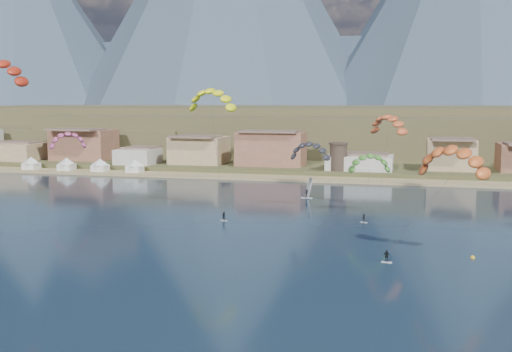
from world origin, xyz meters
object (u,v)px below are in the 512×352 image
(watchtower, at_px, (338,156))
(windsurfer, at_px, (308,192))
(kitesurfer_green, at_px, (370,160))
(buoy, at_px, (473,258))
(kitesurfer_orange, at_px, (453,156))
(kitesurfer_yellow, at_px, (212,97))

(watchtower, bearing_deg, windsurfer, -93.23)
(kitesurfer_green, bearing_deg, buoy, -62.77)
(kitesurfer_orange, xyz_separation_m, windsurfer, (-29.63, 47.01, -13.26))
(kitesurfer_green, height_order, windsurfer, kitesurfer_green)
(kitesurfer_yellow, height_order, buoy, kitesurfer_yellow)
(kitesurfer_yellow, xyz_separation_m, windsurfer, (17.40, 19.32, -22.35))
(kitesurfer_orange, xyz_separation_m, kitesurfer_green, (-14.22, 31.02, -3.90))
(windsurfer, bearing_deg, kitesurfer_yellow, -132.01)
(buoy, bearing_deg, kitesurfer_green, 117.23)
(watchtower, height_order, kitesurfer_yellow, kitesurfer_yellow)
(kitesurfer_orange, distance_m, buoy, 15.30)
(kitesurfer_green, relative_size, buoy, 23.03)
(kitesurfer_orange, relative_size, kitesurfer_green, 1.30)
(watchtower, distance_m, buoy, 96.98)
(watchtower, bearing_deg, buoy, -71.67)
(watchtower, bearing_deg, kitesurfer_yellow, -107.86)
(kitesurfer_green, xyz_separation_m, buoy, (17.40, -33.82, -10.80))
(kitesurfer_yellow, relative_size, windsurfer, 5.68)
(watchtower, xyz_separation_m, kitesurfer_orange, (27.26, -89.07, 8.44))
(kitesurfer_green, bearing_deg, windsurfer, 133.94)
(kitesurfer_yellow, xyz_separation_m, kitesurfer_orange, (47.03, -27.69, -9.10))
(watchtower, distance_m, windsurfer, 42.40)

